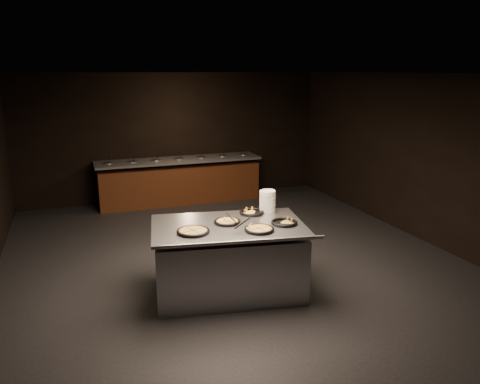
{
  "coord_description": "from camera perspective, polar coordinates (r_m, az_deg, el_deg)",
  "views": [
    {
      "loc": [
        -2.27,
        -6.66,
        2.95
      ],
      "look_at": [
        0.27,
        0.3,
        1.01
      ],
      "focal_mm": 35.0,
      "sensor_mm": 36.0,
      "label": 1
    }
  ],
  "objects": [
    {
      "name": "room",
      "position": [
        7.19,
        -1.22,
        2.64
      ],
      "size": [
        7.02,
        8.02,
        2.92
      ],
      "color": "black",
      "rests_on": "ground"
    },
    {
      "name": "salad_bar",
      "position": [
        10.76,
        -7.35,
        1.06
      ],
      "size": [
        3.7,
        0.83,
        1.18
      ],
      "color": "#5B2B15",
      "rests_on": "ground"
    },
    {
      "name": "serving_counter",
      "position": [
        6.38,
        -1.41,
        -8.31
      ],
      "size": [
        2.19,
        1.62,
        0.96
      ],
      "rotation": [
        0.0,
        0.0,
        -0.17
      ],
      "color": "#B1B4B9",
      "rests_on": "ground"
    },
    {
      "name": "plate_stack",
      "position": [
        6.75,
        3.37,
        -1.12
      ],
      "size": [
        0.23,
        0.23,
        0.3
      ],
      "primitive_type": "cylinder",
      "color": "white",
      "rests_on": "serving_counter"
    },
    {
      "name": "pan_veggie_whole",
      "position": [
        5.93,
        -5.74,
        -4.77
      ],
      "size": [
        0.42,
        0.42,
        0.04
      ],
      "rotation": [
        0.0,
        0.0,
        0.3
      ],
      "color": "black",
      "rests_on": "serving_counter"
    },
    {
      "name": "pan_cheese_whole",
      "position": [
        6.26,
        -1.56,
        -3.62
      ],
      "size": [
        0.36,
        0.36,
        0.04
      ],
      "rotation": [
        0.0,
        0.0,
        0.2
      ],
      "color": "black",
      "rests_on": "serving_counter"
    },
    {
      "name": "pan_cheese_slices_a",
      "position": [
        6.67,
        1.43,
        -2.49
      ],
      "size": [
        0.35,
        0.35,
        0.04
      ],
      "rotation": [
        0.0,
        0.0,
        1.23
      ],
      "color": "black",
      "rests_on": "serving_counter"
    },
    {
      "name": "pan_cheese_slices_b",
      "position": [
        5.98,
        2.37,
        -4.54
      ],
      "size": [
        0.39,
        0.39,
        0.04
      ],
      "rotation": [
        0.0,
        0.0,
        1.78
      ],
      "color": "black",
      "rests_on": "serving_counter"
    },
    {
      "name": "pan_veggie_slices",
      "position": [
        6.26,
        5.41,
        -3.71
      ],
      "size": [
        0.35,
        0.35,
        0.04
      ],
      "rotation": [
        0.0,
        0.0,
        -0.31
      ],
      "color": "black",
      "rests_on": "serving_counter"
    },
    {
      "name": "server_left",
      "position": [
        6.2,
        -1.41,
        -3.32
      ],
      "size": [
        0.22,
        0.26,
        0.15
      ],
      "rotation": [
        0.0,
        0.0,
        2.26
      ],
      "color": "#B1B4B9",
      "rests_on": "serving_counter"
    },
    {
      "name": "server_right",
      "position": [
        5.94,
        0.68,
        -4.0
      ],
      "size": [
        0.36,
        0.11,
        0.17
      ],
      "rotation": [
        0.0,
        0.0,
        0.08
      ],
      "color": "#B1B4B9",
      "rests_on": "serving_counter"
    }
  ]
}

